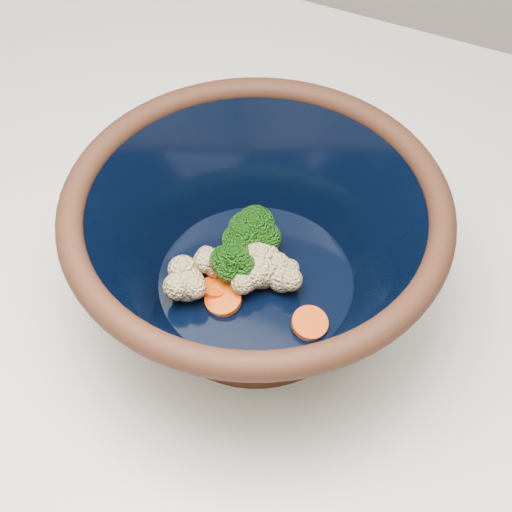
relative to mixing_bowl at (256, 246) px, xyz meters
name	(u,v)px	position (x,y,z in m)	size (l,w,h in m)	color
mixing_bowl	(256,246)	(0.00, 0.00, 0.00)	(0.38, 0.38, 0.14)	black
vegetable_pile	(245,256)	(-0.01, 0.00, -0.02)	(0.14, 0.11, 0.06)	#608442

